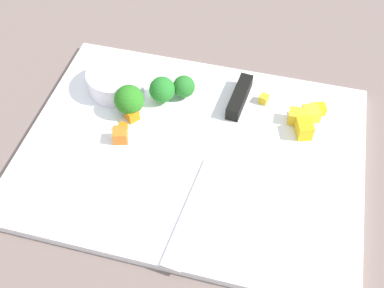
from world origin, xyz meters
name	(u,v)px	position (x,y,z in m)	size (l,w,h in m)	color
ground_plane	(192,155)	(0.00, 0.00, 0.00)	(4.00, 4.00, 0.00)	#74625C
cutting_board	(192,152)	(0.00, 0.00, 0.01)	(0.42, 0.32, 0.01)	white
prep_bowl	(116,80)	(0.13, -0.08, 0.03)	(0.08, 0.08, 0.03)	white
chef_knife	(228,126)	(-0.04, -0.04, 0.02)	(0.05, 0.29, 0.02)	silver
carrot_dice_0	(132,114)	(0.09, -0.03, 0.02)	(0.02, 0.01, 0.02)	orange
carrot_dice_1	(120,136)	(0.09, 0.01, 0.02)	(0.02, 0.02, 0.02)	orange
carrot_dice_2	(123,127)	(0.09, -0.01, 0.02)	(0.01, 0.01, 0.01)	orange
pepper_dice_0	(318,109)	(-0.15, -0.10, 0.02)	(0.01, 0.02, 0.01)	yellow
pepper_dice_1	(311,114)	(-0.14, -0.09, 0.02)	(0.02, 0.02, 0.02)	yellow
pepper_dice_2	(304,129)	(-0.13, -0.06, 0.02)	(0.02, 0.02, 0.02)	yellow
pepper_dice_3	(297,117)	(-0.12, -0.08, 0.02)	(0.02, 0.02, 0.02)	yellow
pepper_dice_4	(264,99)	(-0.07, -0.10, 0.02)	(0.01, 0.01, 0.01)	yellow
broccoli_floret_0	(129,100)	(0.09, -0.04, 0.04)	(0.04, 0.04, 0.04)	#88AC6A
broccoli_floret_1	(162,90)	(0.06, -0.07, 0.03)	(0.04, 0.04, 0.04)	#97BB5C
broccoli_floret_2	(184,87)	(0.03, -0.09, 0.03)	(0.03, 0.03, 0.03)	#8BAB68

